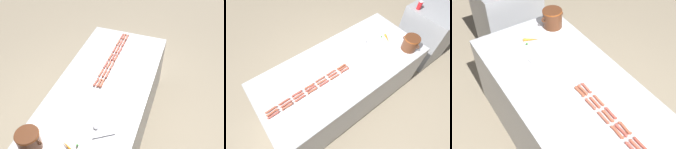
{
  "view_description": "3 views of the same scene",
  "coord_description": "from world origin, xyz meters",
  "views": [
    {
      "loc": [
        -0.75,
        1.83,
        2.83
      ],
      "look_at": [
        -0.07,
        -0.15,
        0.91
      ],
      "focal_mm": 39.89,
      "sensor_mm": 36.0,
      "label": 1
    },
    {
      "loc": [
        1.04,
        -0.88,
        2.59
      ],
      "look_at": [
        0.12,
        -0.17,
        0.9
      ],
      "focal_mm": 26.86,
      "sensor_mm": 36.0,
      "label": 2
    },
    {
      "loc": [
        -1.01,
        -1.37,
        2.67
      ],
      "look_at": [
        0.03,
        0.23,
        0.83
      ],
      "focal_mm": 46.71,
      "sensor_mm": 36.0,
      "label": 3
    }
  ],
  "objects": [
    {
      "name": "serving_spoon",
      "position": [
        -0.17,
        0.56,
        0.84
      ],
      "size": [
        0.25,
        0.18,
        0.02
      ],
      "color": "#B7B7BC",
      "rests_on": "griddle_counter"
    },
    {
      "name": "hot_dog_13",
      "position": [
        0.05,
        -0.04,
        0.85
      ],
      "size": [
        0.03,
        0.14,
        0.02
      ],
      "color": "#B55C42",
      "rests_on": "griddle_counter"
    },
    {
      "name": "hot_dog_10",
      "position": [
        0.05,
        -0.53,
        0.85
      ],
      "size": [
        0.03,
        0.14,
        0.02
      ],
      "color": "#B45044",
      "rests_on": "griddle_counter"
    },
    {
      "name": "hot_dog_16",
      "position": [
        0.09,
        -0.7,
        0.85
      ],
      "size": [
        0.03,
        0.14,
        0.02
      ],
      "color": "#B94F3E",
      "rests_on": "griddle_counter"
    },
    {
      "name": "hot_dog_20",
      "position": [
        0.09,
        -0.04,
        0.85
      ],
      "size": [
        0.03,
        0.14,
        0.02
      ],
      "color": "#BC5846",
      "rests_on": "griddle_counter"
    },
    {
      "name": "hot_dog_15",
      "position": [
        0.09,
        -0.86,
        0.85
      ],
      "size": [
        0.03,
        0.14,
        0.02
      ],
      "color": "#B35A42",
      "rests_on": "griddle_counter"
    },
    {
      "name": "bean_pot",
      "position": [
        0.33,
        0.92,
        0.95
      ],
      "size": [
        0.27,
        0.22,
        0.2
      ],
      "color": "#562D19",
      "rests_on": "griddle_counter"
    },
    {
      "name": "hot_dog_17",
      "position": [
        0.09,
        -0.53,
        0.85
      ],
      "size": [
        0.03,
        0.14,
        0.02
      ],
      "color": "#B6583F",
      "rests_on": "griddle_counter"
    },
    {
      "name": "hot_dog_1",
      "position": [
        0.01,
        -0.86,
        0.85
      ],
      "size": [
        0.03,
        0.14,
        0.02
      ],
      "color": "#BD5340",
      "rests_on": "griddle_counter"
    },
    {
      "name": "hot_dog_4",
      "position": [
        0.01,
        -0.37,
        0.85
      ],
      "size": [
        0.03,
        0.14,
        0.02
      ],
      "color": "#B05945",
      "rests_on": "griddle_counter"
    },
    {
      "name": "ground_plane",
      "position": [
        0.0,
        0.0,
        0.0
      ],
      "size": [
        20.0,
        20.0,
        0.0
      ],
      "primitive_type": "plane",
      "color": "gray"
    },
    {
      "name": "hot_dog_5",
      "position": [
        0.01,
        -0.2,
        0.85
      ],
      "size": [
        0.03,
        0.14,
        0.02
      ],
      "color": "#B05744",
      "rests_on": "griddle_counter"
    },
    {
      "name": "carrot",
      "position": [
        0.01,
        0.82,
        0.85
      ],
      "size": [
        0.17,
        0.11,
        0.03
      ],
      "color": "orange",
      "rests_on": "griddle_counter"
    },
    {
      "name": "hot_dog_7",
      "position": [
        0.05,
        -1.02,
        0.85
      ],
      "size": [
        0.03,
        0.14,
        0.02
      ],
      "color": "#B2573D",
      "rests_on": "griddle_counter"
    },
    {
      "name": "hot_dog_2",
      "position": [
        0.01,
        -0.7,
        0.85
      ],
      "size": [
        0.03,
        0.14,
        0.02
      ],
      "color": "#BD5345",
      "rests_on": "griddle_counter"
    },
    {
      "name": "hot_dog_6",
      "position": [
        0.01,
        -0.04,
        0.85
      ],
      "size": [
        0.03,
        0.14,
        0.02
      ],
      "color": "#BC5A3D",
      "rests_on": "griddle_counter"
    },
    {
      "name": "hot_dog_14",
      "position": [
        0.09,
        -1.03,
        0.85
      ],
      "size": [
        0.02,
        0.14,
        0.02
      ],
      "color": "#B75347",
      "rests_on": "griddle_counter"
    },
    {
      "name": "hot_dog_18",
      "position": [
        0.09,
        -0.36,
        0.85
      ],
      "size": [
        0.03,
        0.14,
        0.02
      ],
      "color": "#BD5245",
      "rests_on": "griddle_counter"
    },
    {
      "name": "hot_dog_19",
      "position": [
        0.09,
        -0.21,
        0.85
      ],
      "size": [
        0.03,
        0.14,
        0.02
      ],
      "color": "#B95B42",
      "rests_on": "griddle_counter"
    },
    {
      "name": "hot_dog_3",
      "position": [
        0.01,
        -0.53,
        0.85
      ],
      "size": [
        0.03,
        0.14,
        0.02
      ],
      "color": "#BE5940",
      "rests_on": "griddle_counter"
    },
    {
      "name": "hot_dog_0",
      "position": [
        0.01,
        -1.02,
        0.85
      ],
      "size": [
        0.03,
        0.14,
        0.02
      ],
      "color": "#B15941",
      "rests_on": "griddle_counter"
    },
    {
      "name": "hot_dog_9",
      "position": [
        0.05,
        -0.7,
        0.85
      ],
      "size": [
        0.03,
        0.14,
        0.02
      ],
      "color": "#BE5943",
      "rests_on": "griddle_counter"
    },
    {
      "name": "griddle_counter",
      "position": [
        0.0,
        0.0,
        0.42
      ],
      "size": [
        1.05,
        2.34,
        0.84
      ],
      "color": "#ADAFB5",
      "rests_on": "ground_plane"
    },
    {
      "name": "hot_dog_11",
      "position": [
        0.05,
        -0.37,
        0.85
      ],
      "size": [
        0.03,
        0.14,
        0.02
      ],
      "color": "#B75D42",
      "rests_on": "griddle_counter"
    },
    {
      "name": "hot_dog_12",
      "position": [
        0.05,
        -0.21,
        0.85
      ],
      "size": [
        0.03,
        0.14,
        0.02
      ],
      "color": "#BA543E",
      "rests_on": "griddle_counter"
    },
    {
      "name": "hot_dog_8",
      "position": [
        0.05,
        -0.86,
        0.85
      ],
      "size": [
        0.02,
        0.14,
        0.02
      ],
      "color": "#B95744",
      "rests_on": "griddle_counter"
    }
  ]
}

